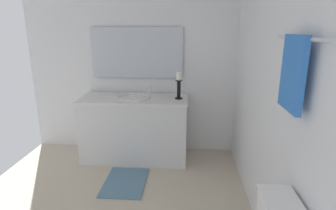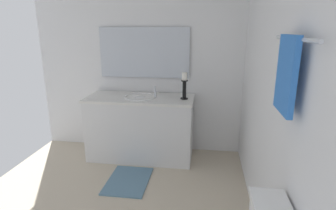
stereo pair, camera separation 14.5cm
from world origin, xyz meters
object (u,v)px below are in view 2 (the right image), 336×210
Objects in this scene: sink_basin at (140,100)px; mirror at (144,53)px; towel_near_vanity at (286,75)px; candle_holder_tall at (184,85)px; bath_mat at (128,181)px; towel_bar at (294,39)px; vanity_cabinet at (141,127)px.

sink_basin is 0.34× the size of mirror.
towel_near_vanity is (1.99, 1.21, 0.06)m from mirror.
candle_holder_tall is 0.53× the size of bath_mat.
towel_near_vanity is 0.67× the size of bath_mat.
candle_holder_tall is (0.02, 0.55, 0.21)m from sink_basin.
towel_near_vanity reaches higher than candle_holder_tall.
towel_near_vanity is at bearing 21.31° from candle_holder_tall.
towel_bar is 1.67× the size of towel_near_vanity.
bath_mat is at bearing -131.93° from towel_near_vanity.
sink_basin is at bearing 179.91° from bath_mat.
vanity_cabinet is 1.15× the size of mirror.
towel_bar reaches higher than sink_basin.
sink_basin is 1.00× the size of towel_near_vanity.
vanity_cabinet reaches higher than bath_mat.
bath_mat is (-1.09, -1.23, -1.55)m from towel_bar.
candle_holder_tall is at bearing 88.31° from sink_basin.
vanity_cabinet is 3.32× the size of sink_basin.
towel_near_vanity reaches higher than sink_basin.
towel_bar reaches higher than vanity_cabinet.
towel_near_vanity is (1.70, 0.66, 0.41)m from candle_holder_tall.
mirror reaches higher than bath_mat.
bath_mat is at bearing 0.00° from mirror.
candle_holder_tall is 1.26m from bath_mat.
vanity_cabinet is 2.23× the size of bath_mat.
towel_near_vanity is (1.71, 1.21, 0.62)m from sink_basin.
candle_holder_tall is at bearing 61.64° from mirror.
vanity_cabinet is 0.79m from candle_holder_tall.
towel_bar is (1.99, 1.23, 0.25)m from mirror.
bath_mat is (0.61, -0.55, -0.96)m from candle_holder_tall.
sink_basin is 1.26× the size of candle_holder_tall.
candle_holder_tall is 1.87m from towel_near_vanity.
mirror is (-0.28, -0.00, 0.56)m from sink_basin.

